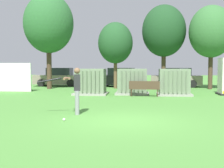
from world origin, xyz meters
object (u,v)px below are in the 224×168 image
transformer_mid_west (132,82)px  park_bench (144,87)px  parked_car_leftmost (59,78)px  parked_car_right_of_center (176,78)px  transformer_mid_east (174,82)px  parked_car_left_of_center (120,78)px  transformer_west (91,82)px  batter (76,88)px  sports_ball (64,120)px

transformer_mid_west → park_bench: bearing=-58.7°
parked_car_leftmost → parked_car_right_of_center: size_ratio=0.99×
transformer_mid_east → parked_car_left_of_center: (-3.84, 7.15, -0.04)m
transformer_west → parked_car_right_of_center: same height
batter → park_bench: bearing=68.4°
transformer_west → transformer_mid_west: size_ratio=1.00×
transformer_mid_east → sports_ball: (-4.48, -9.02, -0.74)m
park_bench → parked_car_leftmost: 11.29m
transformer_mid_west → batter: batter is taller
transformer_mid_west → batter: bearing=-103.4°
park_bench → parked_car_right_of_center: 8.78m
sports_ball → parked_car_leftmost: (-4.90, 16.46, 0.71)m
transformer_west → transformer_mid_west: (2.59, 0.41, 0.00)m
batter → sports_ball: (-0.06, -1.49, -0.93)m
batter → parked_car_right_of_center: size_ratio=0.41×
transformer_mid_east → parked_car_left_of_center: same height
park_bench → parked_car_left_of_center: (-2.04, 8.08, 0.22)m
transformer_mid_east → parked_car_leftmost: 11.97m
parked_car_left_of_center → parked_car_right_of_center: size_ratio=1.03×
park_bench → transformer_west: bearing=166.2°
sports_ball → parked_car_leftmost: parked_car_leftmost is taller
transformer_mid_west → park_bench: size_ratio=1.16×
transformer_west → transformer_mid_west: bearing=9.0°
batter → sports_ball: batter is taller
parked_car_left_of_center → batter: bearing=-92.2°
park_bench → parked_car_leftmost: parked_car_leftmost is taller
transformer_mid_west → parked_car_left_of_center: (-1.29, 6.85, -0.04)m
batter → transformer_west: bearing=95.6°
transformer_west → parked_car_left_of_center: size_ratio=0.48×
transformer_west → park_bench: (3.34, -0.82, -0.25)m
transformer_west → parked_car_right_of_center: 9.69m
transformer_west → sports_ball: transformer_west is taller
transformer_west → transformer_mid_west: 2.62m
parked_car_leftmost → parked_car_right_of_center: same height
parked_car_leftmost → parked_car_right_of_center: 10.35m
transformer_west → parked_car_leftmost: 8.65m
transformer_mid_east → parked_car_leftmost: bearing=141.6°
batter → sports_ball: 1.76m
parked_car_leftmost → park_bench: bearing=-47.9°
transformer_mid_west → parked_car_left_of_center: bearing=100.6°
park_bench → sports_ball: bearing=-108.3°
batter → parked_car_leftmost: (-4.96, 14.97, -0.22)m
park_bench → sports_ball: (-2.67, -8.10, -0.49)m
park_bench → transformer_mid_east: bearing=27.2°
transformer_west → park_bench: bearing=-13.8°
sports_ball → batter: bearing=87.8°
park_bench → parked_car_right_of_center: parked_car_right_of_center is taller
batter → sports_ball: bearing=-92.2°
park_bench → batter: size_ratio=1.04×
transformer_mid_east → batter: (-4.42, -7.53, 0.19)m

